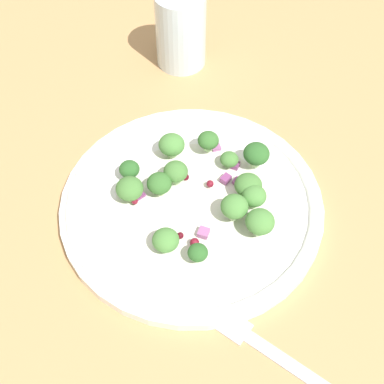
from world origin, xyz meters
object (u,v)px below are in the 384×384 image
at_px(broccoli_floret_1, 256,154).
at_px(fork, 289,364).
at_px(water_glass, 181,30).
at_px(plate, 192,202).
at_px(broccoli_floret_0, 260,222).
at_px(broccoli_floret_2, 254,196).

bearing_deg(broccoli_floret_1, fork, -159.45).
distance_m(broccoli_floret_1, fork, 0.22).
bearing_deg(water_glass, plate, -160.29).
xyz_separation_m(broccoli_floret_0, broccoli_floret_2, (0.03, 0.01, -0.00)).
xyz_separation_m(plate, broccoli_floret_2, (0.01, -0.06, 0.02)).
relative_size(fork, water_glass, 1.78).
distance_m(plate, broccoli_floret_0, 0.08).
bearing_deg(broccoli_floret_0, water_glass, 32.16).
bearing_deg(fork, plate, 42.86).
bearing_deg(water_glass, fork, -150.14).
height_order(broccoli_floret_1, broccoli_floret_2, broccoli_floret_1).
bearing_deg(water_glass, broccoli_floret_1, -140.70).
xyz_separation_m(broccoli_floret_1, broccoli_floret_2, (-0.06, -0.01, -0.00)).
height_order(broccoli_floret_0, water_glass, water_glass).
height_order(plate, broccoli_floret_1, broccoli_floret_1).
bearing_deg(broccoli_floret_1, broccoli_floret_0, -165.49).
distance_m(plate, fork, 0.19).
distance_m(broccoli_floret_2, water_glass, 0.27).
relative_size(plate, fork, 1.57).
relative_size(broccoli_floret_0, broccoli_floret_2, 1.15).
xyz_separation_m(plate, water_glass, (0.23, 0.08, 0.04)).
height_order(plate, water_glass, water_glass).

